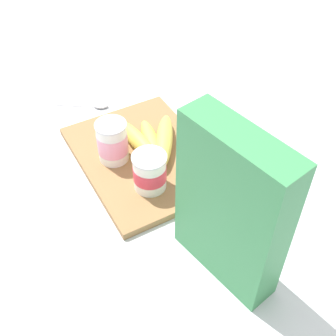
{
  "coord_description": "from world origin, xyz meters",
  "views": [
    {
      "loc": [
        -0.62,
        0.29,
        0.66
      ],
      "look_at": [
        -0.1,
        0.0,
        0.07
      ],
      "focal_mm": 46.87,
      "sensor_mm": 36.0,
      "label": 1
    }
  ],
  "objects_px": {
    "cutting_board": "(144,157)",
    "cereal_box": "(231,209)",
    "yogurt_cup_front": "(150,172)",
    "banana_bunch": "(152,142)",
    "spoon": "(90,105)",
    "yogurt_cup_back": "(112,142)"
  },
  "relations": [
    {
      "from": "cutting_board",
      "to": "cereal_box",
      "type": "bearing_deg",
      "value": -179.87
    },
    {
      "from": "yogurt_cup_back",
      "to": "yogurt_cup_front",
      "type": "bearing_deg",
      "value": -164.96
    },
    {
      "from": "yogurt_cup_front",
      "to": "yogurt_cup_back",
      "type": "height_order",
      "value": "yogurt_cup_back"
    },
    {
      "from": "cutting_board",
      "to": "cereal_box",
      "type": "relative_size",
      "value": 1.16
    },
    {
      "from": "banana_bunch",
      "to": "cereal_box",
      "type": "bearing_deg",
      "value": 175.67
    },
    {
      "from": "cutting_board",
      "to": "spoon",
      "type": "bearing_deg",
      "value": 7.46
    },
    {
      "from": "cereal_box",
      "to": "spoon",
      "type": "xyz_separation_m",
      "value": [
        0.53,
        0.03,
        -0.14
      ]
    },
    {
      "from": "cutting_board",
      "to": "spoon",
      "type": "xyz_separation_m",
      "value": [
        0.24,
        0.03,
        -0.0
      ]
    },
    {
      "from": "yogurt_cup_back",
      "to": "spoon",
      "type": "relative_size",
      "value": 0.77
    },
    {
      "from": "cutting_board",
      "to": "banana_bunch",
      "type": "height_order",
      "value": "banana_bunch"
    },
    {
      "from": "banana_bunch",
      "to": "yogurt_cup_front",
      "type": "bearing_deg",
      "value": 150.55
    },
    {
      "from": "cereal_box",
      "to": "yogurt_cup_front",
      "type": "distance_m",
      "value": 0.23
    },
    {
      "from": "cereal_box",
      "to": "yogurt_cup_front",
      "type": "xyz_separation_m",
      "value": [
        0.21,
        0.03,
        -0.09
      ]
    },
    {
      "from": "cereal_box",
      "to": "cutting_board",
      "type": "bearing_deg",
      "value": 169.41
    },
    {
      "from": "banana_bunch",
      "to": "spoon",
      "type": "relative_size",
      "value": 1.49
    },
    {
      "from": "yogurt_cup_back",
      "to": "banana_bunch",
      "type": "distance_m",
      "value": 0.09
    },
    {
      "from": "cutting_board",
      "to": "cereal_box",
      "type": "xyz_separation_m",
      "value": [
        -0.3,
        -0.0,
        0.14
      ]
    },
    {
      "from": "cutting_board",
      "to": "banana_bunch",
      "type": "xyz_separation_m",
      "value": [
        0.01,
        -0.02,
        0.03
      ]
    },
    {
      "from": "cereal_box",
      "to": "yogurt_cup_back",
      "type": "relative_size",
      "value": 3.2
    },
    {
      "from": "yogurt_cup_front",
      "to": "banana_bunch",
      "type": "relative_size",
      "value": 0.45
    },
    {
      "from": "cutting_board",
      "to": "banana_bunch",
      "type": "distance_m",
      "value": 0.04
    },
    {
      "from": "yogurt_cup_front",
      "to": "banana_bunch",
      "type": "height_order",
      "value": "yogurt_cup_front"
    }
  ]
}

